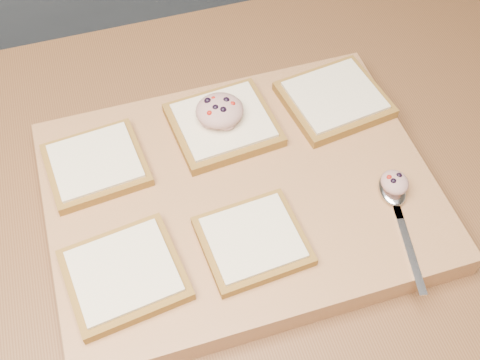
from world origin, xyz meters
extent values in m
cube|color=brown|center=(0.00, 0.00, 0.87)|extent=(2.00, 0.80, 0.06)
cube|color=#B57B4D|center=(0.13, 0.01, 0.92)|extent=(0.47, 0.36, 0.04)
cube|color=olive|center=(-0.03, 0.09, 0.94)|extent=(0.13, 0.12, 0.01)
cube|color=beige|center=(-0.03, 0.09, 0.95)|extent=(0.11, 0.10, 0.00)
cube|color=olive|center=(0.14, 0.11, 0.94)|extent=(0.14, 0.13, 0.01)
cube|color=beige|center=(0.14, 0.11, 0.95)|extent=(0.12, 0.11, 0.00)
cube|color=olive|center=(0.30, 0.11, 0.94)|extent=(0.14, 0.14, 0.01)
cube|color=beige|center=(0.30, 0.11, 0.95)|extent=(0.13, 0.12, 0.00)
cube|color=olive|center=(-0.02, -0.07, 0.94)|extent=(0.14, 0.13, 0.01)
cube|color=beige|center=(-0.02, -0.07, 0.95)|extent=(0.12, 0.11, 0.00)
cube|color=olive|center=(0.12, -0.07, 0.94)|extent=(0.12, 0.11, 0.01)
cube|color=beige|center=(0.12, -0.07, 0.95)|extent=(0.11, 0.10, 0.00)
ellipsoid|color=tan|center=(0.14, 0.11, 0.97)|extent=(0.06, 0.06, 0.03)
sphere|color=black|center=(0.15, 0.12, 0.98)|extent=(0.01, 0.01, 0.01)
sphere|color=black|center=(0.13, 0.12, 0.98)|extent=(0.01, 0.01, 0.01)
sphere|color=black|center=(0.14, 0.10, 0.98)|extent=(0.01, 0.01, 0.01)
sphere|color=black|center=(0.13, 0.11, 0.98)|extent=(0.01, 0.01, 0.01)
sphere|color=#A5140C|center=(0.16, 0.11, 0.98)|extent=(0.01, 0.01, 0.01)
sphere|color=#A5140C|center=(0.13, 0.13, 0.98)|extent=(0.01, 0.01, 0.01)
sphere|color=#A5140C|center=(0.12, 0.10, 0.98)|extent=(0.01, 0.01, 0.01)
ellipsoid|color=silver|center=(0.31, -0.05, 0.94)|extent=(0.04, 0.05, 0.01)
cube|color=silver|center=(0.31, -0.07, 0.94)|extent=(0.02, 0.03, 0.00)
cube|color=silver|center=(0.30, -0.13, 0.94)|extent=(0.03, 0.12, 0.00)
ellipsoid|color=tan|center=(0.31, -0.05, 0.96)|extent=(0.03, 0.04, 0.02)
sphere|color=black|center=(0.32, -0.05, 0.97)|extent=(0.01, 0.01, 0.01)
sphere|color=black|center=(0.31, -0.05, 0.97)|extent=(0.01, 0.01, 0.01)
sphere|color=#A5140C|center=(0.30, -0.05, 0.97)|extent=(0.01, 0.01, 0.01)
camera|label=1|loc=(0.01, -0.40, 1.55)|focal=45.00mm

